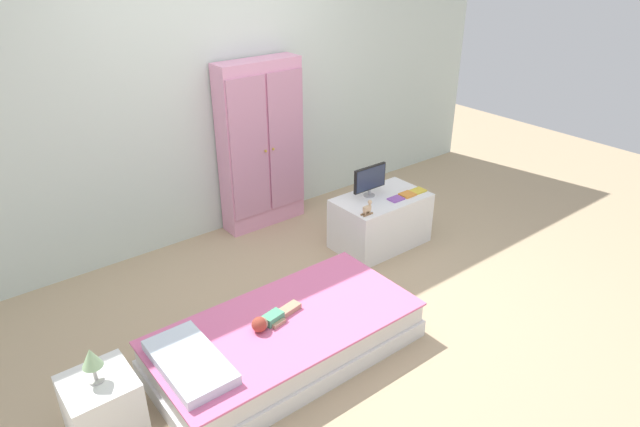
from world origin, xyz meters
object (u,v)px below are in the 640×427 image
object	(u,v)px
doll	(268,320)
book_orange	(407,194)
book_purple	(396,199)
bed	(286,339)
tv_monitor	(370,179)
table_lamp	(91,359)
wardrobe	(261,146)
book_yellow	(418,191)
rocking_horse_toy	(368,208)
nightstand	(103,408)
tv_stand	(380,221)

from	to	relation	value
doll	book_orange	xyz separation A→B (m)	(1.79, 0.53, 0.16)
book_purple	book_orange	world-z (taller)	book_orange
doll	book_orange	bearing A→B (deg)	16.65
bed	tv_monitor	xyz separation A→B (m)	(1.42, 0.77, 0.48)
table_lamp	tv_monitor	xyz separation A→B (m)	(2.56, 0.68, 0.08)
tv_monitor	table_lamp	bearing A→B (deg)	-165.00
wardrobe	book_yellow	world-z (taller)	wardrobe
rocking_horse_toy	book_purple	distance (m)	0.38
nightstand	rocking_horse_toy	bearing A→B (deg)	10.71
tv_monitor	bed	bearing A→B (deg)	-151.62
table_lamp	tv_stand	bearing A→B (deg)	12.91
wardrobe	rocking_horse_toy	xyz separation A→B (m)	(0.25, -1.15, -0.25)
wardrobe	tv_stand	world-z (taller)	wardrobe
bed	book_purple	size ratio (longest dim) A/B	13.56
wardrobe	tv_monitor	xyz separation A→B (m)	(0.50, -0.90, -0.15)
wardrobe	rocking_horse_toy	size ratio (longest dim) A/B	12.66
table_lamp	tv_monitor	bearing A→B (deg)	15.00
rocking_horse_toy	book_orange	bearing A→B (deg)	6.06
nightstand	doll	bearing A→B (deg)	-2.42
nightstand	tv_stand	bearing A→B (deg)	12.91
nightstand	book_orange	size ratio (longest dim) A/B	3.21
table_lamp	rocking_horse_toy	size ratio (longest dim) A/B	1.74
book_orange	book_yellow	bearing A→B (deg)	0.00
tv_stand	nightstand	bearing A→B (deg)	-167.09
book_yellow	rocking_horse_toy	bearing A→B (deg)	-175.17
table_lamp	rocking_horse_toy	world-z (taller)	table_lamp
bed	wardrobe	bearing A→B (deg)	61.11
nightstand	wardrobe	bearing A→B (deg)	37.65
book_yellow	wardrobe	bearing A→B (deg)	129.19
nightstand	tv_monitor	xyz separation A→B (m)	(2.56, 0.68, 0.42)
table_lamp	book_yellow	xyz separation A→B (m)	(2.95, 0.49, -0.07)
bed	doll	world-z (taller)	doll
wardrobe	book_purple	bearing A→B (deg)	-60.38
tv_monitor	wardrobe	bearing A→B (deg)	118.77
table_lamp	nightstand	bearing A→B (deg)	0.00
bed	table_lamp	xyz separation A→B (m)	(-1.14, 0.08, 0.40)
nightstand	book_orange	bearing A→B (deg)	9.87
tv_stand	rocking_horse_toy	xyz separation A→B (m)	(-0.31, -0.16, 0.29)
rocking_horse_toy	book_orange	distance (m)	0.52
wardrobe	doll	bearing A→B (deg)	-122.14
doll	book_purple	bearing A→B (deg)	17.96
rocking_horse_toy	book_orange	size ratio (longest dim) A/B	1.00
table_lamp	bed	bearing A→B (deg)	-4.09
table_lamp	tv_monitor	distance (m)	2.65
rocking_horse_toy	table_lamp	bearing A→B (deg)	-169.29
doll	book_orange	distance (m)	1.87
nightstand	tv_monitor	distance (m)	2.68
wardrobe	rocking_horse_toy	bearing A→B (deg)	-77.79
tv_stand	book_yellow	size ratio (longest dim) A/B	6.14
doll	tv_monitor	xyz separation A→B (m)	(1.52, 0.73, 0.31)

